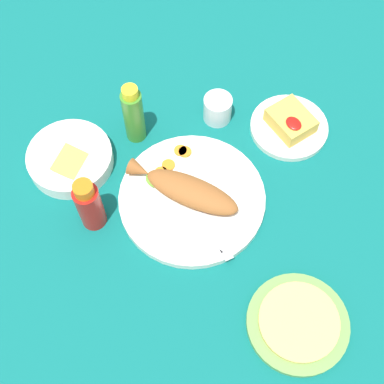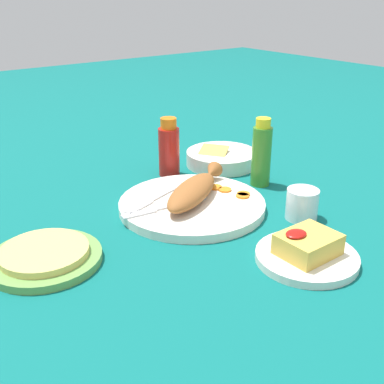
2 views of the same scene
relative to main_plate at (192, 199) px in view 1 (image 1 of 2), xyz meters
name	(u,v)px [view 1 (image 1 of 2)]	position (x,y,z in m)	size (l,w,h in m)	color
ground_plane	(192,201)	(0.00, 0.00, -0.01)	(4.00, 4.00, 0.00)	#0C605B
main_plate	(192,199)	(0.00, 0.00, 0.00)	(0.30, 0.30, 0.02)	white
fried_fish	(187,190)	(-0.01, -0.01, 0.03)	(0.23, 0.17, 0.04)	#935628
fork_near	(211,226)	(0.08, -0.01, 0.01)	(0.19, 0.04, 0.00)	silver
fork_far	(188,232)	(0.06, -0.05, 0.01)	(0.18, 0.07, 0.00)	silver
carrot_slice_near	(180,150)	(-0.11, 0.04, 0.01)	(0.03, 0.03, 0.00)	orange
carrot_slice_mid	(185,152)	(-0.10, 0.05, 0.01)	(0.03, 0.03, 0.00)	orange
carrot_slice_far	(170,164)	(-0.09, 0.00, 0.01)	(0.03, 0.03, 0.00)	orange
carrot_slice_extra	(161,173)	(-0.08, -0.02, 0.01)	(0.03, 0.03, 0.00)	orange
lime_wedge_main	(154,179)	(-0.07, -0.05, 0.02)	(0.04, 0.03, 0.02)	#6BB233
hot_sauce_bottle_red	(89,205)	(-0.07, -0.19, 0.06)	(0.05, 0.05, 0.14)	#B21914
hot_sauce_bottle_green	(133,114)	(-0.21, -0.01, 0.07)	(0.04, 0.04, 0.16)	#3D8428
salt_cup	(217,110)	(-0.15, 0.17, 0.02)	(0.06, 0.06, 0.06)	silver
side_plate_fries	(289,127)	(-0.03, 0.28, 0.00)	(0.17, 0.17, 0.01)	white
fries_pile	(291,121)	(-0.03, 0.28, 0.02)	(0.09, 0.08, 0.04)	gold
guacamole_bowl	(70,158)	(-0.22, -0.16, 0.01)	(0.18, 0.18, 0.05)	white
tortilla_plate	(298,323)	(0.32, 0.02, 0.00)	(0.19, 0.19, 0.01)	#6B9E4C
tortilla_stack	(299,322)	(0.32, 0.02, 0.01)	(0.15, 0.15, 0.01)	#E0C666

